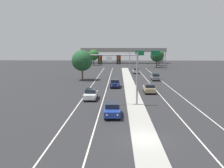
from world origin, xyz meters
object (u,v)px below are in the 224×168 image
at_px(tree_far_right_b, 158,55).
at_px(tree_far_left_a, 94,55).
at_px(car_oncoming_white, 91,94).
at_px(overhead_signal_mast, 122,67).
at_px(tree_far_right_c, 157,56).
at_px(car_oncoming_navy, 115,83).
at_px(car_oncoming_blue, 112,109).
at_px(car_receding_silver, 136,71).
at_px(highway_sign_gantry, 147,52).
at_px(car_receding_grey, 155,77).
at_px(tree_far_left_c, 82,61).
at_px(car_receding_tan, 149,88).

bearing_deg(tree_far_right_b, tree_far_left_a, 176.44).
height_order(car_oncoming_white, tree_far_right_b, tree_far_right_b).
distance_m(overhead_signal_mast, car_oncoming_white, 7.71).
height_order(car_oncoming_white, tree_far_right_c, tree_far_right_c).
bearing_deg(car_oncoming_navy, car_oncoming_blue, -90.08).
relative_size(car_oncoming_blue, car_receding_silver, 1.01).
height_order(tree_far_right_c, tree_far_right_b, tree_far_right_c).
relative_size(car_oncoming_white, car_oncoming_navy, 0.99).
xyz_separation_m(car_oncoming_white, car_oncoming_navy, (3.59, 11.57, 0.00)).
distance_m(car_oncoming_blue, highway_sign_gantry, 63.48).
xyz_separation_m(car_receding_grey, highway_sign_gantry, (1.58, 30.93, 5.34)).
bearing_deg(tree_far_right_c, tree_far_left_a, 155.14).
height_order(highway_sign_gantry, tree_far_right_b, highway_sign_gantry).
relative_size(car_receding_silver, tree_far_left_a, 0.64).
xyz_separation_m(car_oncoming_blue, tree_far_left_c, (-8.15, 31.27, 3.97)).
bearing_deg(overhead_signal_mast, car_oncoming_blue, -103.62).
relative_size(car_receding_tan, tree_far_left_c, 0.61).
relative_size(car_oncoming_white, tree_far_right_b, 0.64).
bearing_deg(car_receding_tan, overhead_signal_mast, -116.85).
distance_m(car_oncoming_blue, tree_far_left_c, 32.56).
bearing_deg(car_oncoming_navy, tree_far_left_a, 99.81).
relative_size(car_oncoming_blue, car_oncoming_navy, 1.00).
distance_m(car_receding_grey, tree_far_right_b, 49.67).
bearing_deg(car_oncoming_blue, tree_far_left_a, 97.34).
xyz_separation_m(car_oncoming_white, car_receding_tan, (9.71, 5.66, 0.00)).
height_order(car_oncoming_blue, car_receding_silver, same).
xyz_separation_m(car_oncoming_navy, car_receding_grey, (9.67, 10.58, 0.00)).
height_order(car_receding_grey, tree_far_left_a, tree_far_left_a).
relative_size(car_oncoming_white, tree_far_right_c, 0.61).
height_order(tree_far_left_c, tree_far_right_b, tree_far_left_c).
height_order(car_receding_silver, tree_far_left_a, tree_far_left_a).
distance_m(car_receding_grey, highway_sign_gantry, 31.43).
relative_size(car_oncoming_blue, tree_far_left_a, 0.65).
relative_size(car_receding_silver, tree_far_right_c, 0.62).
relative_size(car_receding_grey, tree_far_left_a, 0.64).
distance_m(car_oncoming_navy, tree_far_left_c, 13.92).
bearing_deg(car_receding_grey, car_oncoming_blue, -107.21).
bearing_deg(car_oncoming_white, car_oncoming_navy, 72.75).
height_order(car_receding_grey, tree_far_left_c, tree_far_left_c).
bearing_deg(tree_far_left_c, car_receding_grey, 0.10).
distance_m(overhead_signal_mast, tree_far_left_a, 77.67).
distance_m(overhead_signal_mast, tree_far_left_c, 27.79).
distance_m(car_receding_tan, tree_far_left_c, 22.16).
height_order(highway_sign_gantry, tree_far_right_c, highway_sign_gantry).
distance_m(car_oncoming_navy, highway_sign_gantry, 43.34).
distance_m(car_receding_tan, car_receding_grey, 16.86).
bearing_deg(car_oncoming_blue, car_receding_silver, 82.72).
relative_size(car_oncoming_blue, car_oncoming_white, 1.01).
bearing_deg(tree_far_left_c, car_oncoming_blue, -75.39).
xyz_separation_m(car_receding_grey, car_receding_silver, (-3.64, 16.12, 0.00)).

